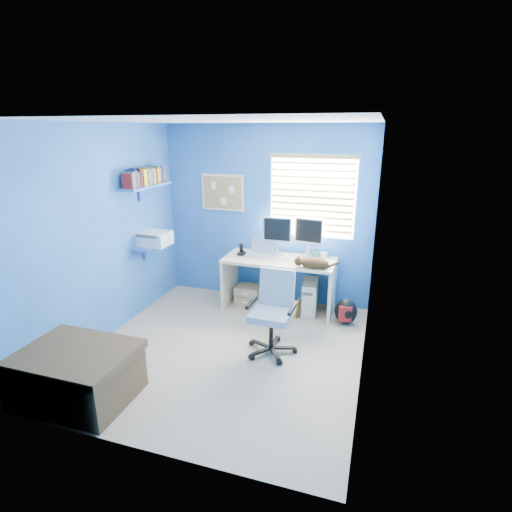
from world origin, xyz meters
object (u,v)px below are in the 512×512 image
(cat, at_px, (314,263))
(tower_pc, at_px, (310,297))
(laptop, at_px, (261,249))
(desk, at_px, (279,284))
(office_chair, at_px, (273,323))

(cat, relative_size, tower_pc, 0.84)
(laptop, height_order, tower_pc, laptop)
(cat, bearing_deg, desk, 143.05)
(tower_pc, height_order, office_chair, office_chair)
(desk, distance_m, laptop, 0.55)
(office_chair, bearing_deg, cat, 71.03)
(cat, bearing_deg, office_chair, -121.96)
(laptop, relative_size, office_chair, 0.36)
(laptop, xyz_separation_m, cat, (0.78, -0.25, -0.04))
(desk, height_order, laptop, laptop)
(laptop, distance_m, cat, 0.82)
(desk, distance_m, cat, 0.71)
(laptop, distance_m, tower_pc, 0.94)
(laptop, relative_size, cat, 0.88)
(desk, relative_size, office_chair, 1.62)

